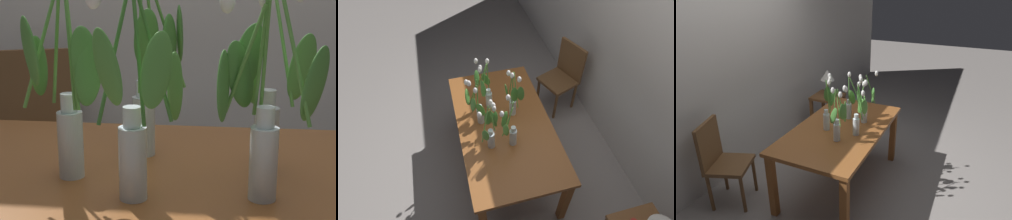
% 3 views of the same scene
% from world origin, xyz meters
% --- Properties ---
extents(ground_plane, '(18.00, 18.00, 0.00)m').
position_xyz_m(ground_plane, '(0.00, 0.00, 0.00)').
color(ground_plane, gray).
extents(room_wall_rear, '(9.00, 0.10, 2.70)m').
position_xyz_m(room_wall_rear, '(0.00, 1.36, 1.35)').
color(room_wall_rear, beige).
rests_on(room_wall_rear, ground).
extents(dining_table, '(1.60, 0.90, 0.74)m').
position_xyz_m(dining_table, '(0.00, 0.00, 0.65)').
color(dining_table, brown).
rests_on(dining_table, ground).
extents(tulip_vase_0, '(0.27, 0.19, 0.58)m').
position_xyz_m(tulip_vase_0, '(0.21, -0.18, 0.96)').
color(tulip_vase_0, silver).
rests_on(tulip_vase_0, dining_table).
extents(tulip_vase_1, '(0.18, 0.19, 0.59)m').
position_xyz_m(tulip_vase_1, '(-0.08, 0.11, 0.97)').
color(tulip_vase_1, silver).
rests_on(tulip_vase_1, dining_table).
extents(tulip_vase_2, '(0.22, 0.18, 0.57)m').
position_xyz_m(tulip_vase_2, '(-0.28, -0.12, 0.97)').
color(tulip_vase_2, silver).
rests_on(tulip_vase_2, dining_table).
extents(tulip_vase_3, '(0.21, 0.18, 0.59)m').
position_xyz_m(tulip_vase_3, '(-0.07, -0.24, 0.95)').
color(tulip_vase_3, silver).
rests_on(tulip_vase_3, dining_table).
extents(tulip_vase_4, '(0.22, 0.17, 0.57)m').
position_xyz_m(tulip_vase_4, '(0.25, -0.01, 0.92)').
color(tulip_vase_4, silver).
rests_on(tulip_vase_4, dining_table).
extents(dining_chair, '(0.52, 0.52, 0.93)m').
position_xyz_m(dining_chair, '(-0.78, 0.99, 0.52)').
color(dining_chair, brown).
rests_on(dining_chair, ground).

